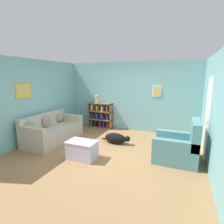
% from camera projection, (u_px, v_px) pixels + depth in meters
% --- Properties ---
extents(ground_plane, '(14.00, 14.00, 0.00)m').
position_uv_depth(ground_plane, '(107.00, 151.00, 4.91)').
color(ground_plane, '#997047').
extents(wall_back, '(5.60, 0.13, 2.60)m').
position_uv_depth(wall_back, '(130.00, 97.00, 6.69)').
color(wall_back, '#7AB7BC').
rests_on(wall_back, ground_plane).
extents(wall_left, '(0.13, 5.00, 2.60)m').
position_uv_depth(wall_left, '(34.00, 101.00, 5.59)').
color(wall_left, '#7AB7BC').
rests_on(wall_left, ground_plane).
extents(wall_right, '(0.16, 5.00, 2.60)m').
position_uv_depth(wall_right, '(216.00, 113.00, 3.73)').
color(wall_right, '#7AB7BC').
rests_on(wall_right, ground_plane).
extents(couch, '(0.95, 1.96, 0.88)m').
position_uv_depth(couch, '(53.00, 131.00, 5.67)').
color(couch, '#B7AD99').
rests_on(couch, ground_plane).
extents(bookshelf, '(1.00, 0.29, 1.02)m').
position_uv_depth(bookshelf, '(101.00, 116.00, 7.11)').
color(bookshelf, olive).
rests_on(bookshelf, ground_plane).
extents(recliner_chair, '(1.02, 0.90, 1.05)m').
position_uv_depth(recliner_chair, '(178.00, 147.00, 4.30)').
color(recliner_chair, slate).
rests_on(recliner_chair, ground_plane).
extents(coffee_table, '(0.74, 0.47, 0.47)m').
position_uv_depth(coffee_table, '(82.00, 149.00, 4.42)').
color(coffee_table, '#BCB2D1').
rests_on(coffee_table, ground_plane).
extents(dog, '(0.97, 0.30, 0.33)m').
position_uv_depth(dog, '(116.00, 138.00, 5.44)').
color(dog, black).
rests_on(dog, ground_plane).
extents(vase, '(0.13, 0.13, 0.31)m').
position_uv_depth(vase, '(97.00, 98.00, 7.01)').
color(vase, silver).
rests_on(vase, bookshelf).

